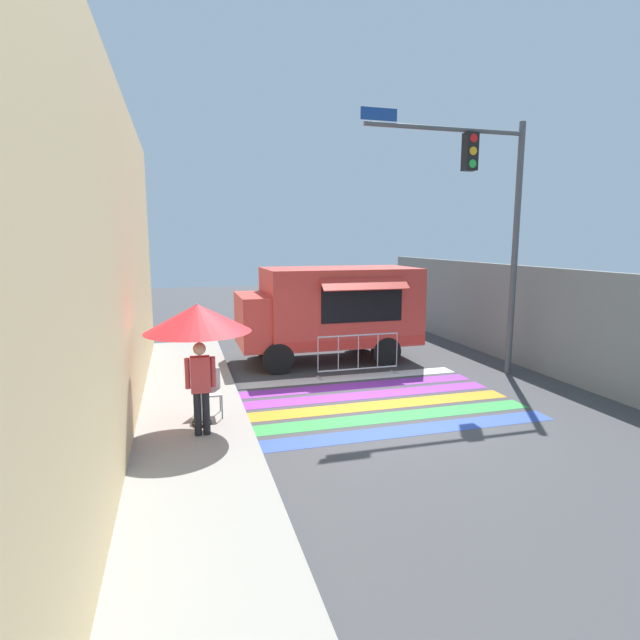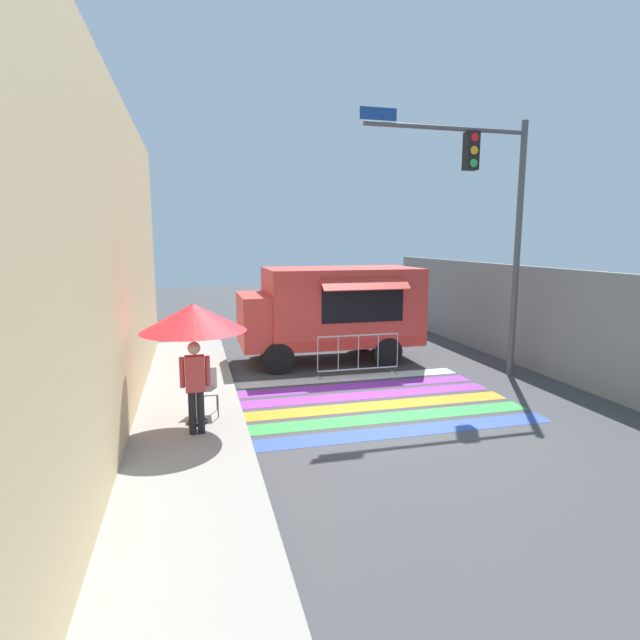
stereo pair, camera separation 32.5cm
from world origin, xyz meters
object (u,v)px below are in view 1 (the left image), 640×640
at_px(folding_chair, 209,388).
at_px(barricade_front, 358,355).
at_px(vendor_person, 201,383).
at_px(patio_umbrella, 198,318).
at_px(food_truck, 327,309).
at_px(traffic_signal_pole, 490,204).

relative_size(folding_chair, barricade_front, 0.40).
distance_m(folding_chair, vendor_person, 1.15).
distance_m(patio_umbrella, vendor_person, 1.19).
distance_m(food_truck, folding_chair, 5.67).
relative_size(food_truck, traffic_signal_pole, 0.79).
bearing_deg(folding_chair, vendor_person, -106.13).
bearing_deg(vendor_person, folding_chair, 67.66).
bearing_deg(folding_chair, patio_umbrella, -114.18).
bearing_deg(traffic_signal_pole, barricade_front, 165.68).
bearing_deg(barricade_front, food_truck, 99.35).
height_order(food_truck, barricade_front, food_truck).
xyz_separation_m(traffic_signal_pole, vendor_person, (-7.40, -2.55, -3.39)).
distance_m(traffic_signal_pole, vendor_person, 8.53).
xyz_separation_m(food_truck, barricade_front, (0.31, -1.89, -1.01)).
xyz_separation_m(food_truck, folding_chair, (-3.70, -4.20, -0.90)).
xyz_separation_m(traffic_signal_pole, folding_chair, (-7.22, -1.49, -3.81)).
relative_size(food_truck, folding_chair, 5.77).
relative_size(traffic_signal_pole, barricade_front, 2.95).
bearing_deg(vendor_person, barricade_front, 26.23).
bearing_deg(traffic_signal_pole, patio_umbrella, -164.62).
xyz_separation_m(food_truck, traffic_signal_pole, (3.52, -2.71, 2.91)).
relative_size(patio_umbrella, vendor_person, 1.36).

